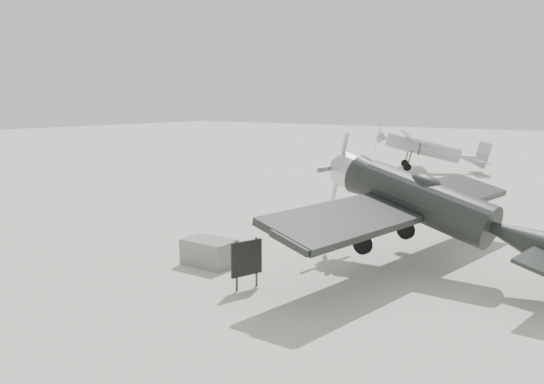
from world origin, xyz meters
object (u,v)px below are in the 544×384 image
(equipment_block, at_px, (209,252))
(sign_board, at_px, (247,259))
(highwing_monoplane, at_px, (428,145))
(lowwing_monoplane, at_px, (437,207))

(equipment_block, distance_m, sign_board, 2.37)
(highwing_monoplane, relative_size, sign_board, 7.66)
(lowwing_monoplane, xyz_separation_m, equipment_block, (-5.51, -3.33, -1.44))
(lowwing_monoplane, distance_m, equipment_block, 6.60)
(lowwing_monoplane, height_order, equipment_block, lowwing_monoplane)
(equipment_block, relative_size, sign_board, 1.15)
(highwing_monoplane, height_order, equipment_block, highwing_monoplane)
(sign_board, bearing_deg, highwing_monoplane, 117.95)
(lowwing_monoplane, distance_m, highwing_monoplane, 21.66)
(lowwing_monoplane, xyz_separation_m, highwing_monoplane, (-7.55, 20.30, 0.03))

